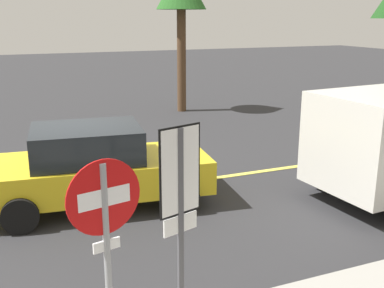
# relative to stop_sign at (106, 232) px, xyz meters

# --- Properties ---
(ground_plane) EXTENTS (80.00, 80.00, 0.00)m
(ground_plane) POSITION_rel_stop_sign_xyz_m (0.32, 5.06, -1.60)
(ground_plane) COLOR #2D2D30
(lane_marking_centre) EXTENTS (28.00, 0.16, 0.01)m
(lane_marking_centre) POSITION_rel_stop_sign_xyz_m (3.32, 5.06, -1.59)
(lane_marking_centre) COLOR #E0D14C
(stop_sign) EXTENTS (0.75, 0.19, 2.34)m
(stop_sign) POSITION_rel_stop_sign_xyz_m (0.00, 0.00, 0.00)
(stop_sign) COLOR gray
(stop_sign) RESTS_ON ground_plane
(speed_limit_sign) EXTENTS (0.52, 0.17, 2.52)m
(speed_limit_sign) POSITION_rel_stop_sign_xyz_m (0.88, 0.27, 0.17)
(speed_limit_sign) COLOR #4C4C51
(speed_limit_sign) RESTS_ON ground_plane
(car_yellow_crossing) EXTENTS (4.41, 2.41, 1.59)m
(car_yellow_crossing) POSITION_rel_stop_sign_xyz_m (0.76, 4.54, -0.79)
(car_yellow_crossing) COLOR gold
(car_yellow_crossing) RESTS_ON ground_plane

